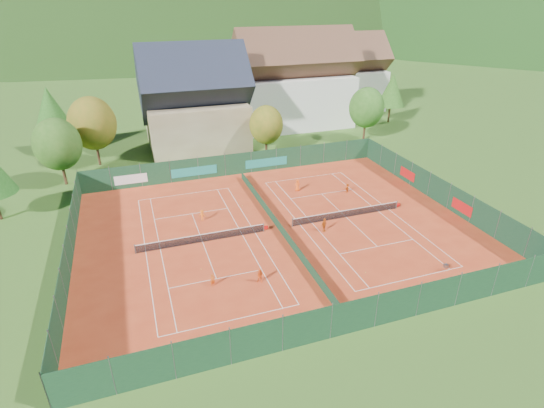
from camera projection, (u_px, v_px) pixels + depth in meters
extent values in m
plane|color=#2F571B|center=(278.00, 229.00, 44.48)|extent=(600.00, 600.00, 0.00)
cube|color=#B9391B|center=(278.00, 229.00, 44.47)|extent=(40.00, 32.00, 0.01)
cube|color=white|center=(185.00, 194.00, 52.19)|extent=(10.97, 0.06, 0.00)
cube|color=white|center=(232.00, 320.00, 32.08)|extent=(10.97, 0.06, 0.00)
cube|color=white|center=(146.00, 252.00, 40.53)|extent=(0.06, 23.77, 0.00)
cube|color=white|center=(255.00, 233.00, 43.74)|extent=(0.06, 23.77, 0.00)
cube|color=white|center=(160.00, 249.00, 40.93)|extent=(0.06, 23.77, 0.00)
cube|color=white|center=(243.00, 235.00, 43.34)|extent=(0.06, 23.77, 0.00)
cube|color=white|center=(192.00, 214.00, 47.55)|extent=(8.23, 0.06, 0.00)
cube|color=white|center=(216.00, 279.00, 36.72)|extent=(8.23, 0.06, 0.00)
cube|color=white|center=(203.00, 242.00, 42.13)|extent=(0.06, 12.80, 0.00)
cube|color=white|center=(304.00, 178.00, 56.86)|extent=(10.97, 0.06, 0.00)
cube|color=white|center=(411.00, 278.00, 36.75)|extent=(10.97, 0.06, 0.00)
cube|color=white|center=(300.00, 225.00, 45.21)|extent=(0.06, 23.77, 0.00)
cube|color=white|center=(389.00, 210.00, 48.41)|extent=(0.06, 23.77, 0.00)
cube|color=white|center=(312.00, 223.00, 45.61)|extent=(0.06, 23.77, 0.00)
cube|color=white|center=(379.00, 212.00, 48.01)|extent=(0.06, 23.77, 0.00)
cube|color=white|center=(322.00, 194.00, 52.22)|extent=(8.23, 0.06, 0.00)
cube|color=white|center=(377.00, 246.00, 41.39)|extent=(8.23, 0.06, 0.00)
cube|color=white|center=(346.00, 217.00, 46.81)|extent=(0.06, 12.80, 0.00)
cylinder|color=#59595B|center=(135.00, 249.00, 40.04)|extent=(0.10, 0.10, 1.02)
cylinder|color=#59595B|center=(264.00, 227.00, 43.78)|extent=(0.10, 0.10, 1.02)
cube|color=black|center=(202.00, 238.00, 41.93)|extent=(12.80, 0.02, 0.86)
cube|color=white|center=(202.00, 234.00, 41.74)|extent=(12.80, 0.04, 0.06)
cube|color=red|center=(266.00, 227.00, 43.88)|extent=(0.40, 0.04, 0.40)
cylinder|color=#59595B|center=(292.00, 222.00, 44.72)|extent=(0.10, 0.10, 1.02)
cylinder|color=#59595B|center=(397.00, 205.00, 48.46)|extent=(0.10, 0.10, 1.02)
cube|color=black|center=(347.00, 214.00, 46.61)|extent=(12.80, 0.02, 0.86)
cube|color=white|center=(347.00, 210.00, 46.42)|extent=(12.80, 0.04, 0.06)
cube|color=red|center=(398.00, 205.00, 48.56)|extent=(0.40, 0.04, 0.40)
cube|color=#133521|center=(278.00, 225.00, 44.25)|extent=(0.03, 28.80, 1.00)
cube|color=#163C23|center=(238.00, 164.00, 57.34)|extent=(40.00, 0.04, 3.00)
cube|color=teal|center=(194.00, 171.00, 55.67)|extent=(6.00, 0.03, 1.20)
cube|color=teal|center=(266.00, 163.00, 58.59)|extent=(6.00, 0.03, 1.20)
cube|color=silver|center=(131.00, 179.00, 53.34)|extent=(4.00, 0.03, 1.20)
cube|color=#13351E|center=(354.00, 316.00, 30.27)|extent=(40.00, 0.04, 3.00)
cube|color=#153B22|center=(69.00, 251.00, 37.96)|extent=(0.04, 32.00, 3.00)
cube|color=#12331F|center=(439.00, 190.00, 49.65)|extent=(0.04, 32.00, 3.00)
cube|color=#B21414|center=(462.00, 207.00, 46.38)|extent=(0.03, 3.00, 1.20)
cube|color=#B21414|center=(407.00, 174.00, 54.84)|extent=(0.03, 3.00, 1.20)
cube|color=tan|center=(197.00, 124.00, 67.42)|extent=(15.00, 12.00, 7.00)
cube|color=#1E2333|center=(193.00, 83.00, 64.52)|extent=(16.20, 12.00, 12.00)
cube|color=silver|center=(294.00, 101.00, 77.60)|extent=(20.00, 11.00, 9.00)
cube|color=brown|center=(295.00, 60.00, 74.37)|extent=(21.60, 11.00, 11.00)
cube|color=silver|center=(342.00, 90.00, 88.68)|extent=(16.00, 10.00, 8.00)
cube|color=brown|center=(344.00, 58.00, 85.78)|extent=(17.28, 10.00, 10.00)
cylinder|color=#4D301B|center=(64.00, 174.00, 54.34)|extent=(0.36, 0.36, 2.80)
ellipsoid|color=#2B5819|center=(57.00, 144.00, 52.56)|extent=(5.72, 5.72, 6.58)
cylinder|color=#442918|center=(98.00, 154.00, 60.51)|extent=(0.36, 0.36, 3.15)
ellipsoid|color=olive|center=(92.00, 123.00, 58.50)|extent=(6.44, 6.44, 7.40)
cylinder|color=#432C18|center=(58.00, 141.00, 65.45)|extent=(0.36, 0.36, 3.50)
cone|color=#215919|center=(50.00, 109.00, 63.22)|extent=(5.60, 5.60, 6.50)
cylinder|color=#442A18|center=(266.00, 147.00, 64.29)|extent=(0.36, 0.36, 2.45)
ellipsoid|color=olive|center=(266.00, 125.00, 62.73)|extent=(5.01, 5.01, 5.76)
cylinder|color=#4C2D1B|center=(364.00, 131.00, 71.17)|extent=(0.36, 0.36, 2.80)
ellipsoid|color=#2B621C|center=(367.00, 108.00, 69.38)|extent=(5.72, 5.72, 6.58)
cylinder|color=#452E18|center=(389.00, 114.00, 80.78)|extent=(0.36, 0.36, 3.15)
cone|color=#275919|center=(392.00, 90.00, 78.77)|extent=(5.04, 5.04, 5.85)
cylinder|color=#49331A|center=(332.00, 107.00, 85.13)|extent=(0.36, 0.36, 3.50)
ellipsoid|color=olive|center=(334.00, 81.00, 82.90)|extent=(7.15, 7.15, 8.22)
ellipsoid|color=black|center=(156.00, 88.00, 320.09)|extent=(440.00, 440.00, 242.00)
ellipsoid|color=black|center=(511.00, 91.00, 292.54)|extent=(380.00, 380.00, 220.40)
cylinder|color=slate|center=(445.00, 268.00, 37.42)|extent=(0.02, 0.02, 0.80)
cylinder|color=slate|center=(448.00, 268.00, 37.51)|extent=(0.02, 0.02, 0.80)
cylinder|color=slate|center=(443.00, 267.00, 37.67)|extent=(0.02, 0.02, 0.80)
cylinder|color=slate|center=(446.00, 266.00, 37.76)|extent=(0.02, 0.02, 0.80)
cube|color=slate|center=(446.00, 266.00, 37.52)|extent=(0.34, 0.34, 0.30)
ellipsoid|color=#CCD833|center=(446.00, 266.00, 37.51)|extent=(0.28, 0.28, 0.16)
sphere|color=#CCD833|center=(201.00, 269.00, 37.97)|extent=(0.07, 0.07, 0.07)
sphere|color=#CCD833|center=(365.00, 272.00, 37.52)|extent=(0.07, 0.07, 0.07)
sphere|color=#CCD833|center=(301.00, 216.00, 47.02)|extent=(0.07, 0.07, 0.07)
sphere|color=#CCD833|center=(242.00, 206.00, 49.28)|extent=(0.07, 0.07, 0.07)
imported|color=#CE5012|center=(213.00, 280.00, 35.56)|extent=(0.47, 0.36, 1.18)
imported|color=#E04B13|center=(260.00, 276.00, 35.97)|extent=(0.80, 0.73, 1.33)
imported|color=orange|center=(202.00, 215.00, 45.89)|extent=(0.94, 0.74, 1.27)
imported|color=#D15912|center=(324.00, 225.00, 43.77)|extent=(0.94, 0.72, 1.49)
imported|color=#FB5916|center=(297.00, 185.00, 52.77)|extent=(0.79, 0.58, 1.51)
imported|color=orange|center=(347.00, 188.00, 52.43)|extent=(1.08, 0.95, 1.18)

